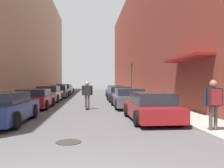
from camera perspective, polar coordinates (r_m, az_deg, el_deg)
The scene contains 19 objects.
ground at distance 24.54m, azimuth -5.99°, elevation -3.41°, with size 114.96×114.96×0.00m, color #515154.
curb_strip_left at distance 30.24m, azimuth -15.25°, elevation -2.58°, with size 1.80×52.26×0.12m.
curb_strip_right at distance 30.09m, azimuth 3.71°, elevation -2.57°, with size 1.80×52.26×0.12m.
building_row_left at distance 31.43m, azimuth -20.60°, elevation 11.45°, with size 4.90×52.26×15.33m.
building_row_right at distance 31.09m, azimuth 9.10°, elevation 10.60°, with size 4.90×52.26×14.26m.
parked_car_left_0 at distance 10.92m, azimuth -23.65°, elevation -5.10°, with size 1.99×4.51×1.26m.
parked_car_left_1 at distance 16.53m, azimuth -17.30°, elevation -3.28°, with size 2.08×4.12×1.22m.
parked_car_left_2 at distance 21.70m, azimuth -14.19°, elevation -2.23°, with size 1.93×4.48×1.33m.
parked_car_left_3 at distance 26.81m, azimuth -12.14°, elevation -1.72°, with size 1.98×4.16×1.33m.
parked_car_left_4 at distance 32.31m, azimuth -10.90°, elevation -1.31°, with size 1.92×4.44×1.38m.
parked_car_left_5 at distance 37.50m, azimuth -10.31°, elevation -1.16°, with size 1.94×4.14×1.19m.
parked_car_right_0 at distance 10.84m, azimuth 8.86°, elevation -5.27°, with size 1.87×4.35×1.23m.
parked_car_right_1 at distance 16.18m, azimuth 3.82°, elevation -3.26°, with size 2.02×4.54×1.25m.
parked_car_right_2 at distance 21.32m, azimuth 1.77°, elevation -2.35°, with size 2.02×4.01×1.27m.
parked_car_right_3 at distance 27.13m, azimuth 0.68°, elevation -1.71°, with size 1.85×4.55×1.29m.
skateboarder at distance 15.20m, azimuth -5.69°, elevation -1.85°, with size 0.65×0.78×1.71m.
manhole_cover at distance 7.18m, azimuth -9.90°, elevation -12.95°, with size 0.70×0.70×0.02m.
traffic_light at distance 26.72m, azimuth 4.52°, elevation 1.92°, with size 0.16×0.22×3.60m.
pedestrian at distance 8.64m, azimuth 22.22°, elevation -3.18°, with size 0.65×0.35×1.62m.
Camera 1 is at (0.47, -3.58, 1.68)m, focal length 40.00 mm.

